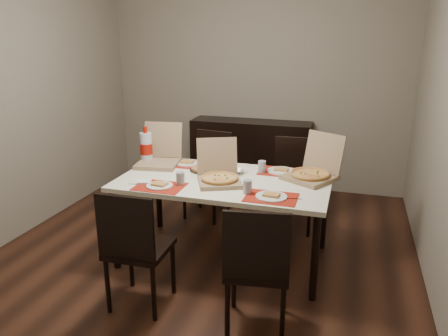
{
  "coord_description": "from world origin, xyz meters",
  "views": [
    {
      "loc": [
        1.23,
        -3.48,
        1.96
      ],
      "look_at": [
        0.2,
        -0.06,
        0.85
      ],
      "focal_mm": 35.0,
      "sensor_mm": 36.0,
      "label": 1
    }
  ],
  "objects_px": {
    "chair_far_left": "(209,170)",
    "dining_table": "(224,186)",
    "sideboard": "(250,156)",
    "pizza_box_center": "(219,176)",
    "chair_near_right": "(257,264)",
    "soda_bottle": "(146,148)",
    "chair_far_right": "(293,179)",
    "dip_bowl": "(236,171)",
    "chair_near_left": "(135,245)"
  },
  "relations": [
    {
      "from": "dining_table",
      "to": "chair_near_left",
      "type": "distance_m",
      "value": 1.01
    },
    {
      "from": "pizza_box_center",
      "to": "dip_bowl",
      "type": "bearing_deg",
      "value": 76.07
    },
    {
      "from": "chair_near_left",
      "to": "pizza_box_center",
      "type": "relative_size",
      "value": 1.89
    },
    {
      "from": "chair_near_right",
      "to": "chair_far_left",
      "type": "xyz_separation_m",
      "value": [
        -0.95,
        1.85,
        0.0
      ]
    },
    {
      "from": "chair_near_left",
      "to": "chair_near_right",
      "type": "xyz_separation_m",
      "value": [
        0.89,
        -0.01,
        0.0
      ]
    },
    {
      "from": "dip_bowl",
      "to": "soda_bottle",
      "type": "distance_m",
      "value": 0.92
    },
    {
      "from": "sideboard",
      "to": "dining_table",
      "type": "bearing_deg",
      "value": -83.83
    },
    {
      "from": "chair_far_left",
      "to": "dining_table",
      "type": "bearing_deg",
      "value": -64.23
    },
    {
      "from": "chair_far_right",
      "to": "pizza_box_center",
      "type": "distance_m",
      "value": 1.13
    },
    {
      "from": "sideboard",
      "to": "soda_bottle",
      "type": "relative_size",
      "value": 4.22
    },
    {
      "from": "chair_far_left",
      "to": "dip_bowl",
      "type": "bearing_deg",
      "value": -55.15
    },
    {
      "from": "soda_bottle",
      "to": "chair_far_left",
      "type": "bearing_deg",
      "value": 58.34
    },
    {
      "from": "dining_table",
      "to": "chair_near_right",
      "type": "relative_size",
      "value": 1.94
    },
    {
      "from": "chair_near_right",
      "to": "soda_bottle",
      "type": "distance_m",
      "value": 1.84
    },
    {
      "from": "sideboard",
      "to": "chair_near_left",
      "type": "height_order",
      "value": "chair_near_left"
    },
    {
      "from": "sideboard",
      "to": "chair_far_left",
      "type": "height_order",
      "value": "chair_far_left"
    },
    {
      "from": "sideboard",
      "to": "dip_bowl",
      "type": "height_order",
      "value": "sideboard"
    },
    {
      "from": "sideboard",
      "to": "dip_bowl",
      "type": "xyz_separation_m",
      "value": [
        0.26,
        -1.64,
        0.32
      ]
    },
    {
      "from": "dining_table",
      "to": "chair_far_left",
      "type": "distance_m",
      "value": 1.03
    },
    {
      "from": "sideboard",
      "to": "chair_near_right",
      "type": "xyz_separation_m",
      "value": [
        0.7,
        -2.77,
        0.06
      ]
    },
    {
      "from": "chair_far_left",
      "to": "soda_bottle",
      "type": "bearing_deg",
      "value": -121.66
    },
    {
      "from": "chair_far_left",
      "to": "chair_far_right",
      "type": "xyz_separation_m",
      "value": [
        0.93,
        -0.05,
        0.0
      ]
    },
    {
      "from": "chair_far_left",
      "to": "pizza_box_center",
      "type": "distance_m",
      "value": 1.14
    },
    {
      "from": "dining_table",
      "to": "chair_near_left",
      "type": "xyz_separation_m",
      "value": [
        -0.39,
        -0.92,
        -0.17
      ]
    },
    {
      "from": "chair_near_left",
      "to": "pizza_box_center",
      "type": "bearing_deg",
      "value": 65.6
    },
    {
      "from": "sideboard",
      "to": "chair_near_right",
      "type": "distance_m",
      "value": 2.86
    },
    {
      "from": "chair_far_right",
      "to": "soda_bottle",
      "type": "xyz_separation_m",
      "value": [
        -1.34,
        -0.62,
        0.39
      ]
    },
    {
      "from": "pizza_box_center",
      "to": "soda_bottle",
      "type": "xyz_separation_m",
      "value": [
        -0.84,
        0.34,
        0.09
      ]
    },
    {
      "from": "sideboard",
      "to": "soda_bottle",
      "type": "xyz_separation_m",
      "value": [
        -0.66,
        -1.59,
        0.45
      ]
    },
    {
      "from": "chair_near_left",
      "to": "soda_bottle",
      "type": "distance_m",
      "value": 1.32
    },
    {
      "from": "dining_table",
      "to": "chair_far_right",
      "type": "distance_m",
      "value": 1.01
    },
    {
      "from": "sideboard",
      "to": "pizza_box_center",
      "type": "bearing_deg",
      "value": -84.57
    },
    {
      "from": "dining_table",
      "to": "chair_far_left",
      "type": "bearing_deg",
      "value": 115.77
    },
    {
      "from": "chair_near_left",
      "to": "pizza_box_center",
      "type": "xyz_separation_m",
      "value": [
        0.37,
        0.82,
        0.29
      ]
    },
    {
      "from": "chair_near_left",
      "to": "dip_bowl",
      "type": "relative_size",
      "value": 7.33
    },
    {
      "from": "dining_table",
      "to": "soda_bottle",
      "type": "distance_m",
      "value": 0.92
    },
    {
      "from": "dining_table",
      "to": "dip_bowl",
      "type": "distance_m",
      "value": 0.22
    },
    {
      "from": "chair_near_right",
      "to": "soda_bottle",
      "type": "bearing_deg",
      "value": 139.05
    },
    {
      "from": "sideboard",
      "to": "chair_far_left",
      "type": "bearing_deg",
      "value": -104.87
    },
    {
      "from": "chair_near_right",
      "to": "chair_far_left",
      "type": "distance_m",
      "value": 2.08
    },
    {
      "from": "sideboard",
      "to": "soda_bottle",
      "type": "distance_m",
      "value": 1.78
    },
    {
      "from": "sideboard",
      "to": "chair_near_right",
      "type": "bearing_deg",
      "value": -75.77
    },
    {
      "from": "chair_far_right",
      "to": "chair_far_left",
      "type": "bearing_deg",
      "value": 177.07
    },
    {
      "from": "sideboard",
      "to": "chair_near_left",
      "type": "distance_m",
      "value": 2.77
    },
    {
      "from": "chair_far_right",
      "to": "pizza_box_center",
      "type": "bearing_deg",
      "value": -117.49
    },
    {
      "from": "chair_near_left",
      "to": "soda_bottle",
      "type": "bearing_deg",
      "value": 111.78
    },
    {
      "from": "chair_near_left",
      "to": "chair_far_right",
      "type": "height_order",
      "value": "same"
    },
    {
      "from": "dining_table",
      "to": "chair_near_right",
      "type": "height_order",
      "value": "chair_near_right"
    },
    {
      "from": "chair_near_right",
      "to": "chair_far_right",
      "type": "bearing_deg",
      "value": 90.5
    },
    {
      "from": "pizza_box_center",
      "to": "dip_bowl",
      "type": "relative_size",
      "value": 3.89
    }
  ]
}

